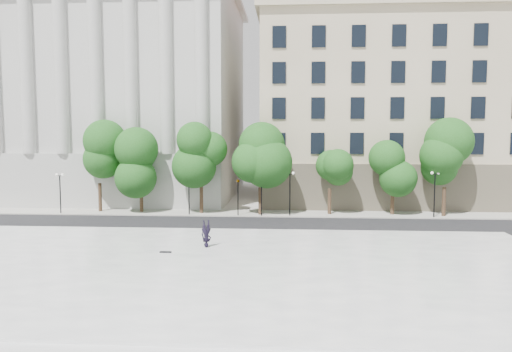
# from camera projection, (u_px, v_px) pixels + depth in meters

# --- Properties ---
(ground) EXTENTS (160.00, 160.00, 0.00)m
(ground) POSITION_uv_depth(u_px,v_px,m) (195.00, 288.00, 26.74)
(ground) COLOR beige
(ground) RESTS_ON ground
(plaza) EXTENTS (44.00, 22.00, 0.45)m
(plaza) POSITION_uv_depth(u_px,v_px,m) (204.00, 268.00, 29.70)
(plaza) COLOR white
(plaza) RESTS_ON ground
(street) EXTENTS (60.00, 8.00, 0.02)m
(street) POSITION_uv_depth(u_px,v_px,m) (232.00, 225.00, 44.63)
(street) COLOR black
(street) RESTS_ON ground
(far_sidewalk) EXTENTS (60.00, 4.00, 0.12)m
(far_sidewalk) POSITION_uv_depth(u_px,v_px,m) (239.00, 213.00, 50.59)
(far_sidewalk) COLOR #B4B0A6
(far_sidewalk) RESTS_ON ground
(building_west) EXTENTS (31.50, 27.65, 25.60)m
(building_west) POSITION_uv_depth(u_px,v_px,m) (120.00, 96.00, 64.99)
(building_west) COLOR #B3B3AE
(building_west) RESTS_ON ground
(building_east) EXTENTS (36.00, 26.15, 23.00)m
(building_east) POSITION_uv_depth(u_px,v_px,m) (407.00, 109.00, 63.14)
(building_east) COLOR beige
(building_east) RESTS_ON ground
(traffic_light_west) EXTENTS (0.55, 1.68, 4.16)m
(traffic_light_west) POSITION_uv_depth(u_px,v_px,m) (238.00, 180.00, 48.57)
(traffic_light_west) COLOR black
(traffic_light_west) RESTS_ON ground
(traffic_light_east) EXTENTS (0.52, 1.80, 4.22)m
(traffic_light_east) POSITION_uv_depth(u_px,v_px,m) (262.00, 179.00, 48.41)
(traffic_light_east) COLOR black
(traffic_light_east) RESTS_ON ground
(person_lying) EXTENTS (1.38, 1.99, 0.51)m
(person_lying) POSITION_uv_depth(u_px,v_px,m) (206.00, 243.00, 34.13)
(person_lying) COLOR black
(person_lying) RESTS_ON plaza
(skateboard) EXTENTS (0.77, 0.21, 0.08)m
(skateboard) POSITION_uv_depth(u_px,v_px,m) (166.00, 252.00, 32.62)
(skateboard) COLOR black
(skateboard) RESTS_ON plaza
(street_trees) EXTENTS (38.41, 5.01, 7.50)m
(street_trees) POSITION_uv_depth(u_px,v_px,m) (264.00, 163.00, 49.58)
(street_trees) COLOR #382619
(street_trees) RESTS_ON ground
(lamp_posts) EXTENTS (37.81, 0.28, 4.53)m
(lamp_posts) POSITION_uv_depth(u_px,v_px,m) (244.00, 186.00, 48.89)
(lamp_posts) COLOR black
(lamp_posts) RESTS_ON ground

